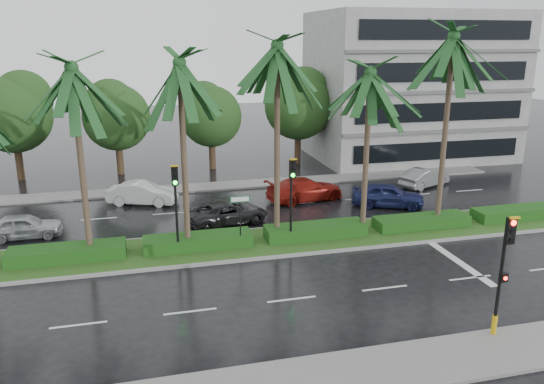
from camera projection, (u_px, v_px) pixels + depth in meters
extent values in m
plane|color=black|center=(263.00, 252.00, 25.60)|extent=(120.00, 120.00, 0.00)
cube|color=slate|center=(339.00, 376.00, 16.08)|extent=(40.00, 2.40, 0.12)
cube|color=slate|center=(224.00, 186.00, 36.75)|extent=(40.00, 2.00, 0.12)
cube|color=gray|center=(258.00, 243.00, 26.51)|extent=(36.00, 4.00, 0.14)
cube|color=#2A531B|center=(258.00, 242.00, 26.49)|extent=(35.60, 3.70, 0.02)
cube|color=#1D4012|center=(67.00, 253.00, 24.30)|extent=(5.20, 1.40, 0.60)
cube|color=#1D4012|center=(198.00, 241.00, 25.70)|extent=(5.20, 1.40, 0.60)
cube|color=#1D4012|center=(316.00, 231.00, 27.10)|extent=(5.20, 1.40, 0.60)
cube|color=#1D4012|center=(421.00, 221.00, 28.51)|extent=(5.20, 1.40, 0.60)
cube|color=#1D4012|center=(517.00, 213.00, 29.91)|extent=(5.20, 1.40, 0.60)
cube|color=silver|center=(23.00, 225.00, 29.31)|extent=(2.00, 0.12, 0.01)
cube|color=silver|center=(78.00, 325.00, 19.07)|extent=(2.00, 0.12, 0.01)
cube|color=silver|center=(99.00, 219.00, 30.24)|extent=(2.00, 0.12, 0.01)
cube|color=silver|center=(190.00, 311.00, 20.01)|extent=(2.00, 0.12, 0.01)
cube|color=silver|center=(170.00, 213.00, 31.18)|extent=(2.00, 0.12, 0.01)
cube|color=silver|center=(292.00, 299.00, 20.94)|extent=(2.00, 0.12, 0.01)
cube|color=silver|center=(237.00, 208.00, 32.11)|extent=(2.00, 0.12, 0.01)
cube|color=silver|center=(385.00, 288.00, 21.88)|extent=(2.00, 0.12, 0.01)
cube|color=silver|center=(300.00, 203.00, 33.05)|extent=(2.00, 0.12, 0.01)
cube|color=silver|center=(470.00, 278.00, 22.81)|extent=(2.00, 0.12, 0.01)
cube|color=silver|center=(359.00, 199.00, 33.98)|extent=(2.00, 0.12, 0.01)
cube|color=silver|center=(416.00, 195.00, 34.92)|extent=(2.00, 0.12, 0.01)
cube|color=silver|center=(469.00, 190.00, 35.85)|extent=(2.00, 0.12, 0.01)
cube|color=silver|center=(454.00, 259.00, 24.79)|extent=(0.40, 6.00, 0.01)
cylinder|color=#493A2A|center=(82.00, 167.00, 23.51)|extent=(0.28, 0.28, 8.59)
cylinder|color=#493A2A|center=(90.00, 252.00, 24.65)|extent=(0.40, 0.40, 0.44)
cylinder|color=#493A2A|center=(184.00, 160.00, 24.35)|extent=(0.28, 0.28, 8.75)
cylinder|color=#493A2A|center=(188.00, 244.00, 25.51)|extent=(0.40, 0.40, 0.44)
cylinder|color=#493A2A|center=(277.00, 147.00, 25.58)|extent=(0.28, 0.28, 9.46)
cylinder|color=#493A2A|center=(277.00, 234.00, 26.85)|extent=(0.40, 0.40, 0.44)
cylinder|color=#493A2A|center=(366.00, 156.00, 26.44)|extent=(0.28, 0.28, 8.21)
cylinder|color=#493A2A|center=(362.00, 229.00, 27.52)|extent=(0.40, 0.40, 0.44)
cylinder|color=#493A2A|center=(445.00, 135.00, 27.53)|extent=(0.28, 0.28, 9.88)
cylinder|color=#493A2A|center=(437.00, 221.00, 28.85)|extent=(0.40, 0.40, 0.44)
cylinder|color=black|center=(499.00, 289.00, 17.83)|extent=(0.12, 0.12, 3.40)
cube|color=black|center=(510.00, 231.00, 17.06)|extent=(0.30, 0.18, 0.90)
cube|color=gold|center=(515.00, 218.00, 16.81)|extent=(0.34, 0.12, 0.06)
cylinder|color=#FF0C05|center=(514.00, 223.00, 16.88)|extent=(0.18, 0.04, 0.18)
cylinder|color=black|center=(513.00, 232.00, 16.97)|extent=(0.18, 0.04, 0.18)
cylinder|color=black|center=(511.00, 240.00, 17.05)|extent=(0.18, 0.04, 0.18)
cylinder|color=gold|center=(494.00, 324.00, 18.21)|extent=(0.18, 0.18, 0.70)
cube|color=black|center=(504.00, 277.00, 17.54)|extent=(0.22, 0.16, 0.32)
cylinder|color=#FF0C05|center=(506.00, 278.00, 17.46)|extent=(0.12, 0.03, 0.12)
cylinder|color=black|center=(177.00, 220.00, 24.52)|extent=(0.12, 0.12, 3.40)
cube|color=black|center=(175.00, 176.00, 23.75)|extent=(0.30, 0.18, 0.90)
cube|color=gold|center=(174.00, 166.00, 23.50)|extent=(0.34, 0.12, 0.06)
cylinder|color=black|center=(175.00, 170.00, 23.57)|extent=(0.18, 0.04, 0.18)
cylinder|color=black|center=(175.00, 176.00, 23.65)|extent=(0.18, 0.04, 0.18)
cylinder|color=#0CE519|center=(175.00, 183.00, 23.74)|extent=(0.18, 0.04, 0.18)
cylinder|color=black|center=(291.00, 211.00, 25.80)|extent=(0.12, 0.12, 3.40)
cube|color=black|center=(292.00, 169.00, 25.03)|extent=(0.30, 0.18, 0.90)
cube|color=gold|center=(293.00, 159.00, 24.79)|extent=(0.34, 0.12, 0.06)
cylinder|color=black|center=(293.00, 163.00, 24.86)|extent=(0.18, 0.04, 0.18)
cylinder|color=black|center=(293.00, 169.00, 24.94)|extent=(0.18, 0.04, 0.18)
cylinder|color=#0CE519|center=(293.00, 175.00, 25.02)|extent=(0.18, 0.04, 0.18)
cylinder|color=black|center=(240.00, 222.00, 25.42)|extent=(0.06, 0.06, 2.60)
cube|color=#0C5926|center=(240.00, 199.00, 25.07)|extent=(0.95, 0.04, 0.30)
cube|color=white|center=(240.00, 199.00, 25.05)|extent=(0.85, 0.01, 0.22)
cylinder|color=#3E311C|center=(19.00, 162.00, 38.25)|extent=(0.52, 0.52, 2.63)
sphere|color=#183815|center=(13.00, 115.00, 37.30)|extent=(5.41, 5.41, 5.41)
sphere|color=#183815|center=(12.00, 99.00, 37.28)|extent=(4.05, 4.05, 4.05)
cylinder|color=#3E311C|center=(120.00, 158.00, 39.92)|extent=(0.52, 0.52, 2.39)
sphere|color=#183815|center=(116.00, 117.00, 39.05)|extent=(4.92, 4.92, 4.92)
sphere|color=#183815|center=(116.00, 104.00, 39.06)|extent=(3.69, 3.69, 3.69)
cylinder|color=#3E311C|center=(212.00, 154.00, 41.57)|extent=(0.52, 0.52, 2.29)
sphere|color=#183815|center=(211.00, 116.00, 40.74)|extent=(4.72, 4.72, 4.72)
sphere|color=#183815|center=(210.00, 104.00, 40.76)|extent=(3.54, 3.54, 3.54)
cylinder|color=#3E311C|center=(298.00, 148.00, 43.16)|extent=(0.52, 0.52, 2.62)
sphere|color=#183815|center=(298.00, 106.00, 42.20)|extent=(5.39, 5.39, 5.39)
sphere|color=#183815|center=(297.00, 92.00, 42.19)|extent=(4.05, 4.05, 4.05)
cylinder|color=#3E311C|center=(377.00, 145.00, 44.82)|extent=(0.52, 0.52, 2.42)
sphere|color=#183815|center=(379.00, 108.00, 43.94)|extent=(4.98, 4.98, 4.98)
sphere|color=#183815|center=(378.00, 96.00, 43.95)|extent=(3.73, 3.73, 3.73)
cube|color=gray|center=(410.00, 86.00, 44.65)|extent=(16.00, 10.00, 12.00)
imported|color=#AFB1B7|center=(24.00, 226.00, 27.20)|extent=(1.56, 3.75, 1.27)
imported|color=#BBBBBB|center=(142.00, 193.00, 32.76)|extent=(2.75, 4.47, 1.39)
imported|color=#232326|center=(227.00, 213.00, 29.27)|extent=(3.15, 4.92, 1.26)
imported|color=maroon|center=(305.00, 189.00, 33.50)|extent=(2.98, 5.31, 1.45)
imported|color=navy|center=(388.00, 195.00, 32.24)|extent=(3.32, 4.66, 1.47)
imported|color=slate|center=(425.00, 178.00, 36.60)|extent=(2.89, 4.20, 1.31)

